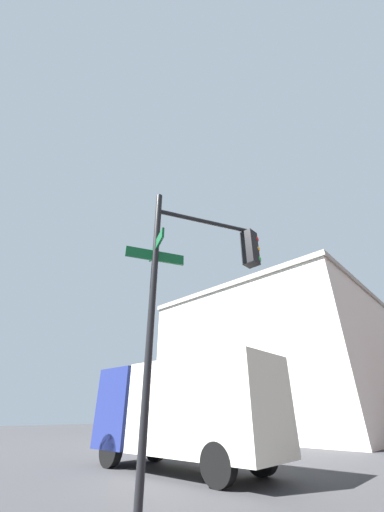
{
  "coord_description": "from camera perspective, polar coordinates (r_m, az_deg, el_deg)",
  "views": [
    {
      "loc": [
        -2.73,
        -9.99,
        1.62
      ],
      "look_at": [
        -6.38,
        -6.16,
        4.49
      ],
      "focal_mm": 20.45,
      "sensor_mm": 36.0,
      "label": 1
    }
  ],
  "objects": [
    {
      "name": "traffic_signal_near",
      "position": [
        5.62,
        2.18,
        -3.77
      ],
      "size": [
        1.52,
        2.6,
        5.64
      ],
      "color": "black",
      "rests_on": "ground_plane"
    },
    {
      "name": "box_truck_second",
      "position": [
        11.32,
        -1.9,
        -27.43
      ],
      "size": [
        7.12,
        2.57,
        3.24
      ],
      "color": "navy",
      "rests_on": "ground_plane"
    },
    {
      "name": "building_stucco",
      "position": [
        32.13,
        19.79,
        -19.97
      ],
      "size": [
        16.61,
        22.17,
        11.08
      ],
      "color": "beige",
      "rests_on": "ground_plane"
    }
  ]
}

